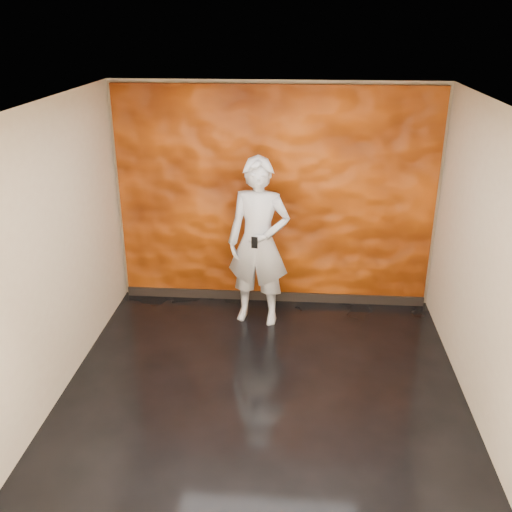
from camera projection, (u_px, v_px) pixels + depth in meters
name	position (u px, v px, depth m)	size (l,w,h in m)	color
room	(264.00, 261.00, 5.24)	(4.02, 4.02, 2.81)	black
feature_wall	(275.00, 199.00, 7.05)	(3.90, 0.06, 2.75)	#D0530B
baseboard	(273.00, 296.00, 7.53)	(3.90, 0.04, 0.12)	black
man	(259.00, 243.00, 6.69)	(0.74, 0.49, 2.03)	#ACB2BC
phone	(254.00, 243.00, 6.40)	(0.07, 0.01, 0.13)	black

